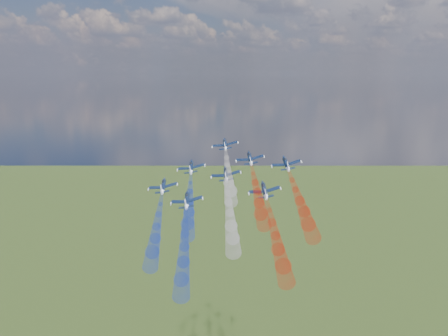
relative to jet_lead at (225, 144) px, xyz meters
The scene contains 16 objects.
jet_lead is the anchor object (origin of this frame).
trail_lead 22.95m from the jet_lead, 55.33° to the right, with size 3.91×35.53×3.91m, color white, non-canonical shape.
jet_inner_left 16.78m from the jet_lead, 102.08° to the right, with size 9.38×11.73×3.13m, color black, non-canonical shape.
trail_inner_left 36.79m from the jet_lead, 74.47° to the right, with size 3.91×35.53×3.91m, color blue, non-canonical shape.
jet_inner_right 14.95m from the jet_lead, 24.50° to the right, with size 9.38×11.73×3.13m, color black, non-canonical shape.
trail_inner_right 36.64m from the jet_lead, 43.14° to the right, with size 3.91×35.53×3.91m, color red, non-canonical shape.
jet_outer_left 30.39m from the jet_lead, 98.75° to the right, with size 9.38×11.73×3.13m, color black, non-canonical shape.
trail_outer_left 49.91m from the jet_lead, 79.98° to the right, with size 3.91×35.53×3.91m, color blue, non-canonical shape.
jet_center_third 23.56m from the jet_lead, 57.03° to the right, with size 9.38×11.73×3.13m, color black, non-canonical shape.
trail_center_third 46.50m from the jet_lead, 56.19° to the right, with size 3.91×35.53×3.91m, color white, non-canonical shape.
jet_outer_right 28.54m from the jet_lead, 17.03° to the right, with size 9.38×11.73×3.13m, color black, non-canonical shape.
trail_outer_right 48.61m from the jet_lead, 33.75° to the right, with size 3.91×35.53×3.91m, color red, non-canonical shape.
jet_rear_left 37.84m from the jet_lead, 74.79° to the right, with size 9.38×11.73×3.13m, color black, non-canonical shape.
trail_rear_left 60.01m from the jet_lead, 67.42° to the right, with size 3.91×35.53×3.91m, color blue, non-canonical shape.
jet_rear_right 36.41m from the jet_lead, 39.52° to the right, with size 9.38×11.73×3.13m, color black, non-canonical shape.
trail_rear_right 58.84m from the jet_lead, 45.60° to the right, with size 3.91×35.53×3.91m, color red, non-canonical shape.
Camera 1 is at (66.29, -139.20, 185.33)m, focal length 39.11 mm.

